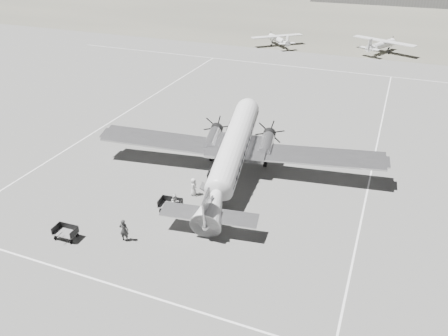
# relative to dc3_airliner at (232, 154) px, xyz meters

# --- Properties ---
(ground) EXTENTS (260.00, 260.00, 0.00)m
(ground) POSITION_rel_dc3_airliner_xyz_m (-0.22, -1.53, -2.59)
(ground) COLOR slate
(ground) RESTS_ON ground
(taxi_line_near) EXTENTS (60.00, 0.15, 0.01)m
(taxi_line_near) POSITION_rel_dc3_airliner_xyz_m (-0.22, -15.53, -2.59)
(taxi_line_near) COLOR white
(taxi_line_near) RESTS_ON ground
(taxi_line_right) EXTENTS (0.15, 80.00, 0.01)m
(taxi_line_right) POSITION_rel_dc3_airliner_xyz_m (11.78, -1.53, -2.59)
(taxi_line_right) COLOR white
(taxi_line_right) RESTS_ON ground
(taxi_line_left) EXTENTS (0.15, 60.00, 0.01)m
(taxi_line_left) POSITION_rel_dc3_airliner_xyz_m (-18.22, 8.47, -2.59)
(taxi_line_left) COLOR white
(taxi_line_left) RESTS_ON ground
(taxi_line_horizon) EXTENTS (90.00, 0.15, 0.01)m
(taxi_line_horizon) POSITION_rel_dc3_airliner_xyz_m (-0.22, 38.47, -2.59)
(taxi_line_horizon) COLOR white
(taxi_line_horizon) RESTS_ON ground
(grass_infield) EXTENTS (260.00, 90.00, 0.01)m
(grass_infield) POSITION_rel_dc3_airliner_xyz_m (-0.22, 93.47, -2.59)
(grass_infield) COLOR #676557
(grass_infield) RESTS_ON ground
(dc3_airliner) EXTENTS (29.67, 22.64, 5.18)m
(dc3_airliner) POSITION_rel_dc3_airliner_xyz_m (0.00, 0.00, 0.00)
(dc3_airliner) COLOR silver
(dc3_airliner) RESTS_ON ground
(light_plane_left) EXTENTS (13.47, 13.26, 2.17)m
(light_plane_left) POSITION_rel_dc3_airliner_xyz_m (-9.99, 51.44, -1.51)
(light_plane_left) COLOR silver
(light_plane_left) RESTS_ON ground
(light_plane_right) EXTENTS (15.00, 13.86, 2.50)m
(light_plane_right) POSITION_rel_dc3_airliner_xyz_m (9.13, 53.35, -1.34)
(light_plane_right) COLOR silver
(light_plane_right) RESTS_ON ground
(baggage_cart_near) EXTENTS (2.01, 1.50, 1.08)m
(baggage_cart_near) POSITION_rel_dc3_airliner_xyz_m (-2.82, -6.65, -2.05)
(baggage_cart_near) COLOR #616161
(baggage_cart_near) RESTS_ON ground
(baggage_cart_far) EXTENTS (1.81, 1.32, 1.00)m
(baggage_cart_far) POSITION_rel_dc3_airliner_xyz_m (-8.36, -12.69, -2.09)
(baggage_cart_far) COLOR #616161
(baggage_cart_far) RESTS_ON ground
(ground_crew) EXTENTS (0.75, 0.58, 1.82)m
(ground_crew) POSITION_rel_dc3_airliner_xyz_m (-4.18, -11.27, -1.68)
(ground_crew) COLOR #292929
(ground_crew) RESTS_ON ground
(ramp_agent) EXTENTS (0.88, 1.04, 1.88)m
(ramp_agent) POSITION_rel_dc3_airliner_xyz_m (-2.24, -6.90, -1.65)
(ramp_agent) COLOR #BCBCBA
(ramp_agent) RESTS_ON ground
(passenger) EXTENTS (0.58, 0.82, 1.60)m
(passenger) POSITION_rel_dc3_airliner_xyz_m (-2.14, -3.71, -1.79)
(passenger) COLOR silver
(passenger) RESTS_ON ground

